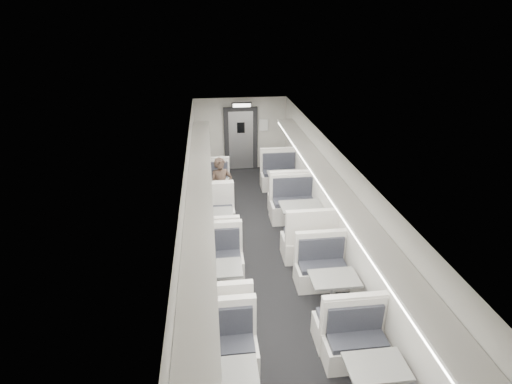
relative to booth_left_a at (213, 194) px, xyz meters
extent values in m
cube|color=black|center=(1.00, -3.16, -0.42)|extent=(3.00, 12.00, 0.12)
cube|color=silver|center=(1.00, -3.16, 2.10)|extent=(3.00, 12.00, 0.12)
cube|color=beige|center=(1.00, 2.90, 0.84)|extent=(3.00, 0.12, 2.40)
cube|color=beige|center=(-0.56, -3.16, 0.84)|extent=(0.12, 12.00, 2.40)
cube|color=beige|center=(2.56, -3.16, 0.84)|extent=(0.12, 12.00, 2.40)
cube|color=silver|center=(0.00, -0.74, -0.15)|extent=(1.01, 0.56, 0.43)
cube|color=#22232D|center=(0.00, -0.71, 0.11)|extent=(0.89, 0.45, 0.09)
cube|color=silver|center=(0.00, -0.94, 0.39)|extent=(1.01, 0.11, 0.66)
cube|color=silver|center=(0.00, 0.74, -0.15)|extent=(1.01, 0.56, 0.43)
cube|color=#22232D|center=(0.00, 0.71, 0.11)|extent=(0.89, 0.45, 0.09)
cube|color=silver|center=(0.00, 0.94, 0.39)|extent=(1.01, 0.11, 0.66)
cylinder|color=silver|center=(0.00, 0.00, -0.04)|extent=(0.09, 0.09, 0.65)
cylinder|color=silver|center=(0.00, 0.00, -0.35)|extent=(0.34, 0.34, 0.03)
cube|color=gray|center=(0.00, 0.00, 0.33)|extent=(0.84, 0.57, 0.04)
cube|color=silver|center=(0.00, -2.50, -0.15)|extent=(1.00, 0.56, 0.43)
cube|color=#22232D|center=(0.00, -2.48, 0.11)|extent=(0.89, 0.44, 0.09)
cube|color=silver|center=(0.00, -2.71, 0.39)|extent=(1.00, 0.11, 0.66)
cube|color=silver|center=(0.00, -1.03, -0.15)|extent=(1.00, 0.56, 0.43)
cube|color=#22232D|center=(0.00, -1.06, 0.11)|extent=(0.89, 0.44, 0.09)
cube|color=silver|center=(0.00, -0.83, 0.39)|extent=(1.00, 0.11, 0.66)
cylinder|color=silver|center=(0.00, -1.77, -0.04)|extent=(0.09, 0.09, 0.65)
cylinder|color=silver|center=(0.00, -1.77, -0.35)|extent=(0.34, 0.34, 0.03)
cube|color=gray|center=(0.00, -1.77, 0.32)|extent=(0.83, 0.57, 0.04)
cube|color=silver|center=(0.00, -4.74, -0.14)|extent=(1.05, 0.58, 0.44)
cube|color=#22232D|center=(0.00, -4.72, 0.13)|extent=(0.93, 0.46, 0.10)
cube|color=silver|center=(0.00, -4.96, 0.42)|extent=(1.05, 0.12, 0.69)
cube|color=silver|center=(0.00, -3.20, -0.14)|extent=(1.05, 0.58, 0.44)
cube|color=#22232D|center=(0.00, -3.23, 0.13)|extent=(0.93, 0.46, 0.10)
cube|color=silver|center=(0.00, -2.99, 0.42)|extent=(1.05, 0.12, 0.69)
cylinder|color=silver|center=(0.00, -3.97, -0.02)|extent=(0.10, 0.10, 0.68)
cylinder|color=silver|center=(0.00, -3.97, -0.35)|extent=(0.36, 0.36, 0.03)
cube|color=gray|center=(0.00, -3.97, 0.36)|extent=(0.87, 0.59, 0.04)
cube|color=silver|center=(0.00, -5.52, -0.14)|extent=(1.05, 0.59, 0.45)
cube|color=#22232D|center=(0.00, -5.55, 0.13)|extent=(0.93, 0.47, 0.10)
cube|color=silver|center=(0.00, -5.31, 0.43)|extent=(1.05, 0.12, 0.70)
cube|color=gray|center=(0.00, -6.30, 0.36)|extent=(0.88, 0.60, 0.04)
cube|color=silver|center=(2.00, -0.60, -0.13)|extent=(1.11, 0.62, 0.47)
cube|color=#22232D|center=(2.00, -0.57, 0.16)|extent=(0.98, 0.49, 0.10)
cube|color=silver|center=(2.00, -0.82, 0.47)|extent=(1.11, 0.13, 0.73)
cube|color=silver|center=(2.00, 1.03, -0.13)|extent=(1.11, 0.62, 0.47)
cube|color=#22232D|center=(2.00, 1.00, 0.16)|extent=(0.98, 0.49, 0.10)
cube|color=silver|center=(2.00, 1.25, 0.47)|extent=(1.11, 0.13, 0.73)
cylinder|color=silver|center=(2.00, 0.21, -0.01)|extent=(0.10, 0.10, 0.72)
cylinder|color=silver|center=(2.00, 0.21, -0.35)|extent=(0.38, 0.38, 0.03)
cube|color=gray|center=(2.00, 0.21, 0.40)|extent=(0.92, 0.63, 0.04)
cube|color=silver|center=(2.00, -2.73, -0.12)|extent=(1.16, 0.65, 0.49)
cube|color=#22232D|center=(2.00, -2.69, 0.18)|extent=(1.03, 0.51, 0.11)
cube|color=silver|center=(2.00, -2.96, 0.51)|extent=(1.16, 0.13, 0.77)
cube|color=silver|center=(2.00, -1.02, -0.12)|extent=(1.16, 0.65, 0.49)
cube|color=#22232D|center=(2.00, -1.05, 0.18)|extent=(1.03, 0.51, 0.11)
cube|color=silver|center=(2.00, -0.79, 0.51)|extent=(1.16, 0.13, 0.77)
cylinder|color=silver|center=(2.00, -1.87, 0.01)|extent=(0.11, 0.11, 0.75)
cylinder|color=silver|center=(2.00, -1.87, -0.35)|extent=(0.39, 0.39, 0.03)
cube|color=gray|center=(2.00, -1.87, 0.43)|extent=(0.96, 0.66, 0.04)
cube|color=silver|center=(2.00, -5.21, -0.15)|extent=(1.01, 0.56, 0.43)
cube|color=#22232D|center=(2.00, -5.18, 0.11)|extent=(0.89, 0.45, 0.10)
cube|color=silver|center=(2.00, -5.42, 0.40)|extent=(1.01, 0.11, 0.67)
cube|color=silver|center=(2.00, -3.73, -0.15)|extent=(1.01, 0.56, 0.43)
cube|color=#22232D|center=(2.00, -3.76, 0.11)|extent=(0.89, 0.45, 0.10)
cube|color=silver|center=(2.00, -3.52, 0.40)|extent=(1.01, 0.11, 0.67)
cylinder|color=silver|center=(2.00, -4.47, -0.04)|extent=(0.10, 0.10, 0.66)
cylinder|color=silver|center=(2.00, -4.47, -0.35)|extent=(0.34, 0.34, 0.03)
cube|color=gray|center=(2.00, -4.47, 0.33)|extent=(0.84, 0.57, 0.04)
cube|color=silver|center=(2.00, -5.62, -0.16)|extent=(0.97, 0.54, 0.41)
cube|color=#22232D|center=(2.00, -5.65, 0.09)|extent=(0.86, 0.43, 0.09)
cube|color=silver|center=(2.00, -5.43, 0.37)|extent=(0.97, 0.11, 0.64)
cube|color=gray|center=(2.00, -6.34, 0.30)|extent=(0.81, 0.55, 0.04)
imported|color=black|center=(0.21, -0.55, 0.43)|extent=(0.63, 0.46, 1.58)
cube|color=black|center=(-0.49, 0.24, 0.99)|extent=(0.02, 1.18, 0.84)
cube|color=black|center=(-0.49, -1.96, 0.99)|extent=(0.02, 1.18, 0.84)
cube|color=black|center=(-0.49, -4.16, 0.99)|extent=(0.02, 1.18, 0.84)
cube|color=black|center=(-0.49, -6.36, 0.99)|extent=(0.02, 1.18, 0.84)
cube|color=silver|center=(-0.26, -3.46, 1.56)|extent=(0.46, 10.40, 0.05)
cube|color=white|center=(-0.06, -3.46, 1.51)|extent=(0.05, 10.20, 0.04)
cube|color=silver|center=(2.26, -3.46, 1.56)|extent=(0.46, 10.40, 0.05)
cube|color=white|center=(2.06, -3.46, 1.51)|extent=(0.05, 10.20, 0.04)
cube|color=black|center=(1.00, 2.78, 0.69)|extent=(1.10, 0.10, 2.10)
cube|color=silver|center=(1.00, 2.75, 0.64)|extent=(0.80, 0.05, 1.95)
cube|color=black|center=(1.00, 2.71, 1.09)|extent=(0.25, 0.02, 0.35)
cube|color=black|center=(1.00, 2.29, 1.92)|extent=(0.62, 0.10, 0.16)
cube|color=white|center=(1.00, 2.23, 1.92)|extent=(0.54, 0.02, 0.10)
cube|color=silver|center=(1.75, 2.76, 1.14)|extent=(0.32, 0.02, 0.40)
camera|label=1|loc=(-0.03, -9.93, 4.56)|focal=28.00mm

